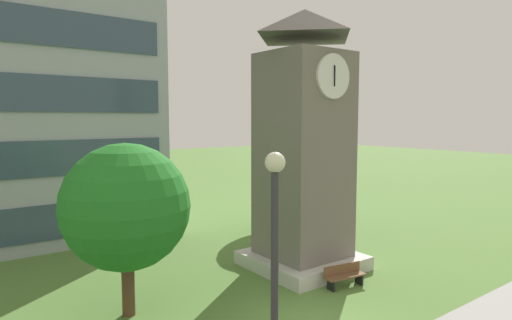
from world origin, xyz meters
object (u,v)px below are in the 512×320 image
(clock_tower, at_px, (303,154))
(tree_by_building, at_px, (126,207))
(tree_near_tower, at_px, (287,169))
(street_lamp, at_px, (275,285))
(park_bench, at_px, (344,275))

(clock_tower, height_order, tree_by_building, clock_tower)
(clock_tower, bearing_deg, tree_near_tower, 54.70)
(clock_tower, height_order, street_lamp, clock_tower)
(tree_near_tower, bearing_deg, street_lamp, -131.59)
(street_lamp, bearing_deg, tree_by_building, 87.24)
(park_bench, distance_m, street_lamp, 10.61)
(clock_tower, relative_size, street_lamp, 1.86)
(street_lamp, height_order, tree_by_building, street_lamp)
(clock_tower, xyz_separation_m, tree_by_building, (-8.18, -0.04, -1.40))
(street_lamp, xyz_separation_m, tree_by_building, (0.41, 8.44, -0.03))
(clock_tower, bearing_deg, park_bench, -95.86)
(tree_by_building, bearing_deg, park_bench, -19.10)
(street_lamp, relative_size, tree_by_building, 1.04)
(park_bench, relative_size, tree_near_tower, 0.32)
(tree_near_tower, distance_m, tree_by_building, 13.71)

